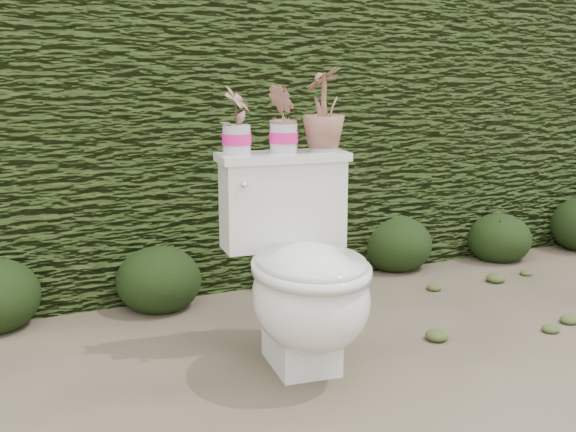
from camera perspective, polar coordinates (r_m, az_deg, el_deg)
name	(u,v)px	position (r m, az deg, el deg)	size (l,w,h in m)	color
ground	(311,385)	(2.62, 1.83, -13.17)	(60.00, 60.00, 0.00)	#817259
hedge	(175,122)	(3.87, -8.92, 7.33)	(8.00, 1.00, 1.60)	#354918
toilet	(303,276)	(2.63, 1.19, -4.75)	(0.53, 0.73, 0.78)	silver
potted_plant_left	(236,122)	(2.70, -4.10, 7.40)	(0.13, 0.09, 0.24)	#3B7524
potted_plant_center	(284,121)	(2.75, -0.35, 7.54)	(0.13, 0.11, 0.24)	#3B7524
potted_plant_right	(324,111)	(2.80, 2.85, 8.25)	(0.17, 0.17, 0.30)	#3B7524
liriope_clump_3	(158,274)	(3.38, -10.20, -4.54)	(0.39, 0.39, 0.31)	#1F3111
liriope_clump_4	(288,258)	(3.67, -0.01, -3.30)	(0.34, 0.34, 0.28)	#1F3111
liriope_clump_5	(396,239)	(4.00, 8.51, -1.80)	(0.40, 0.40, 0.32)	#1F3111
liriope_clump_6	(499,234)	(4.31, 16.36, -1.35)	(0.37, 0.37, 0.29)	#1F3111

